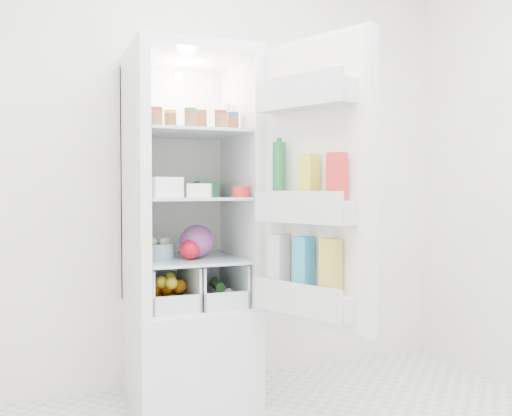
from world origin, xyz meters
name	(u,v)px	position (x,y,z in m)	size (l,w,h in m)	color
room_walls	(345,38)	(0.00, 0.00, 1.59)	(3.02, 3.02, 2.61)	silver
refrigerator	(187,272)	(-0.20, 1.25, 0.67)	(0.60, 0.60, 1.80)	white
shelf_low	(190,259)	(-0.20, 1.19, 0.74)	(0.49, 0.53, 0.01)	#ABC1C8
shelf_mid	(190,198)	(-0.20, 1.19, 1.05)	(0.49, 0.53, 0.01)	#ABC1C8
shelf_top	(190,133)	(-0.20, 1.19, 1.38)	(0.49, 0.53, 0.01)	#ABC1C8
crisper_left	(167,286)	(-0.32, 1.19, 0.61)	(0.23, 0.46, 0.22)	silver
crisper_right	(213,283)	(-0.08, 1.19, 0.61)	(0.23, 0.46, 0.22)	silver
condiment_jars	(196,121)	(-0.20, 1.07, 1.43)	(0.46, 0.16, 0.08)	#B21919
squeeze_bottle	(227,119)	(0.01, 1.23, 1.47)	(0.05, 0.05, 0.16)	white
tub_white	(162,187)	(-0.37, 1.07, 1.11)	(0.15, 0.15, 0.10)	white
tub_cream	(200,190)	(-0.19, 1.03, 1.09)	(0.11, 0.11, 0.07)	white
tin_red	(241,192)	(-0.01, 0.96, 1.09)	(0.08, 0.08, 0.06)	red
foil_tray	(169,193)	(-0.27, 1.35, 1.08)	(0.16, 0.12, 0.04)	silver
tub_green	(206,189)	(-0.06, 1.36, 1.10)	(0.11, 0.15, 0.08)	#469A62
red_cabbage	(197,241)	(-0.17, 1.16, 0.83)	(0.17, 0.17, 0.17)	#4F1D55
bell_pepper	(190,249)	(-0.22, 1.11, 0.80)	(0.10, 0.10, 0.10)	red
mushroom_bowl	(159,251)	(-0.35, 1.23, 0.78)	(0.16, 0.16, 0.07)	#9AD3E5
citrus_pile	(168,292)	(-0.32, 1.17, 0.58)	(0.20, 0.31, 0.16)	orange
veg_pile	(214,292)	(-0.07, 1.18, 0.56)	(0.16, 0.30, 0.10)	#1D4B19
fridge_door	(313,190)	(0.21, 0.63, 1.09)	(0.37, 0.58, 1.30)	white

